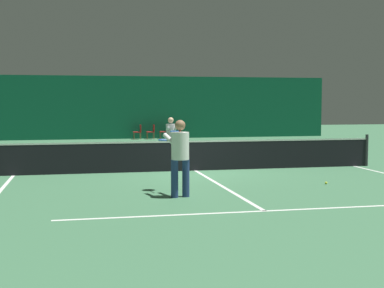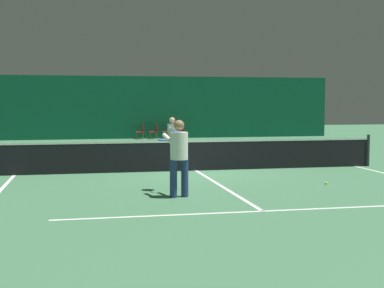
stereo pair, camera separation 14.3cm
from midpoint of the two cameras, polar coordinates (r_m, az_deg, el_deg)
name	(u,v)px [view 1 (the left image)]	position (r m, az deg, el deg)	size (l,w,h in m)	color
ground_plane	(195,171)	(16.91, 0.12, -2.86)	(60.00, 60.00, 0.00)	#3D704C
backdrop_curtain	(140,107)	(31.65, -5.68, 3.90)	(23.00, 0.12, 3.66)	#0F5138
court_line_baseline_far	(147,142)	(28.59, -4.94, 0.17)	(11.00, 0.10, 0.00)	white
court_line_service_far	(163,152)	(23.16, -3.24, -0.85)	(8.25, 0.10, 0.00)	white
court_line_service_near	(265,211)	(10.82, 7.37, -7.10)	(8.25, 0.10, 0.00)	white
court_line_sideline_left	(13,176)	(16.64, -18.76, -3.21)	(0.10, 23.80, 0.00)	white
court_line_sideline_right	(354,166)	(18.84, 16.70, -2.28)	(0.10, 23.80, 0.00)	white
court_line_centre	(195,171)	(16.90, 0.12, -2.85)	(0.10, 12.80, 0.00)	white
tennis_net	(195,155)	(16.85, 0.12, -1.13)	(12.00, 0.10, 1.07)	black
player_near	(180,152)	(12.16, -1.67, -0.89)	(0.61, 1.43, 1.76)	navy
player_far	(171,135)	(19.94, -2.46, 0.95)	(0.41, 1.33, 1.59)	#2D2D38
courtside_chair_0	(138,131)	(31.13, -5.87, 1.41)	(0.44, 0.44, 0.84)	brown
courtside_chair_1	(152,131)	(31.22, -4.45, 1.43)	(0.44, 0.44, 0.84)	brown
courtside_chair_2	(165,131)	(31.33, -3.04, 1.44)	(0.44, 0.44, 0.84)	brown
courtside_chair_3	(178,130)	(31.46, -1.64, 1.46)	(0.44, 0.44, 0.84)	brown
tennis_ball	(326,183)	(14.57, 13.84, -4.05)	(0.07, 0.07, 0.07)	#D1DB33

